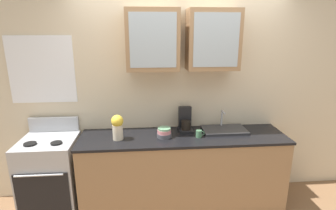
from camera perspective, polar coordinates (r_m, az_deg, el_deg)
ground_plane at (r=3.53m, az=3.10°, el=-20.10°), size 10.00×10.00×0.00m
back_wall_unit at (r=3.26m, az=2.55°, el=4.37°), size 4.96×0.42×2.65m
counter at (r=3.29m, az=3.22°, el=-13.78°), size 2.40×0.62×0.89m
stove_range at (r=3.45m, az=-23.78°, el=-13.67°), size 0.61×0.63×1.07m
sink_faucet at (r=3.30m, az=12.01°, el=-5.20°), size 0.53×0.33×0.23m
bowl_stack at (r=3.04m, az=-0.82°, el=-5.95°), size 0.17×0.17×0.11m
vase at (r=3.00m, az=-10.82°, el=-4.53°), size 0.13×0.13×0.28m
cup_near_sink at (r=3.06m, az=6.70°, el=-6.15°), size 0.10×0.07×0.08m
coffee_maker at (r=3.23m, az=3.74°, el=-3.66°), size 0.17×0.20×0.29m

